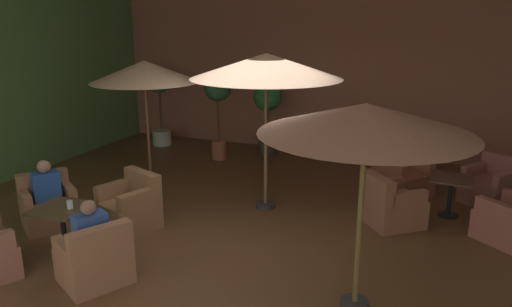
% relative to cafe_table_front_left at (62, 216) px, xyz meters
% --- Properties ---
extents(ground_plane, '(10.65, 9.87, 0.02)m').
position_rel_cafe_table_front_left_xyz_m(ground_plane, '(2.02, 1.58, -0.53)').
color(ground_plane, brown).
extents(wall_back_brick, '(10.65, 0.08, 3.77)m').
position_rel_cafe_table_front_left_xyz_m(wall_back_brick, '(2.02, 6.47, 1.36)').
color(wall_back_brick, '#A56249').
rests_on(wall_back_brick, ground_plane).
extents(cafe_table_front_left, '(0.75, 0.75, 0.66)m').
position_rel_cafe_table_front_left_xyz_m(cafe_table_front_left, '(0.00, 0.00, 0.00)').
color(cafe_table_front_left, black).
rests_on(cafe_table_front_left, ground_plane).
extents(armchair_front_left_north, '(0.97, 0.97, 0.86)m').
position_rel_cafe_table_front_left_xyz_m(armchair_front_left_north, '(0.37, 0.99, -0.20)').
color(armchair_front_left_north, '#8F633F').
rests_on(armchair_front_left_north, ground_plane).
extents(armchair_front_left_east, '(1.04, 1.04, 0.81)m').
position_rel_cafe_table_front_left_xyz_m(armchair_front_left_east, '(-0.87, 0.61, -0.22)').
color(armchair_front_left_east, '#A06848').
rests_on(armchair_front_left_east, ground_plane).
extents(armchair_front_left_west, '(0.99, 1.00, 0.81)m').
position_rel_cafe_table_front_left_xyz_m(armchair_front_left_west, '(0.94, -0.51, -0.23)').
color(armchair_front_left_west, '#A26949').
rests_on(armchair_front_left_west, ground_plane).
extents(cafe_table_front_right, '(0.70, 0.70, 0.66)m').
position_rel_cafe_table_front_left_xyz_m(cafe_table_front_right, '(4.93, 3.28, -0.01)').
color(cafe_table_front_right, black).
rests_on(cafe_table_front_right, ground_plane).
extents(armchair_front_right_north, '(1.13, 1.13, 0.91)m').
position_rel_cafe_table_front_left_xyz_m(armchair_front_right_north, '(4.11, 4.01, -0.19)').
color(armchair_front_right_north, '#9E593F').
rests_on(armchair_front_right_north, ground_plane).
extents(armchair_front_right_east, '(1.08, 1.08, 0.82)m').
position_rel_cafe_table_front_left_xyz_m(armchair_front_right_east, '(4.08, 2.59, -0.21)').
color(armchair_front_right_east, '#955E43').
rests_on(armchair_front_right_east, ground_plane).
extents(armchair_front_right_west, '(1.05, 1.06, 0.84)m').
position_rel_cafe_table_front_left_xyz_m(armchair_front_right_west, '(5.60, 4.15, -0.21)').
color(armchair_front_right_west, '#9A5B4C').
rests_on(armchair_front_right_west, ground_plane).
extents(patio_umbrella_tall_red, '(2.00, 2.00, 2.38)m').
position_rel_cafe_table_front_left_xyz_m(patio_umbrella_tall_red, '(-0.47, 2.83, 1.64)').
color(patio_umbrella_tall_red, '#2D2D2D').
rests_on(patio_umbrella_tall_red, ground_plane).
extents(patio_umbrella_center_beige, '(2.44, 2.44, 2.59)m').
position_rel_cafe_table_front_left_xyz_m(patio_umbrella_center_beige, '(2.02, 2.53, 1.86)').
color(patio_umbrella_center_beige, '#2D2D2D').
rests_on(patio_umbrella_center_beige, ground_plane).
extents(patio_umbrella_near_wall, '(2.20, 2.20, 2.31)m').
position_rel_cafe_table_front_left_xyz_m(patio_umbrella_near_wall, '(3.97, 0.13, 1.62)').
color(patio_umbrella_near_wall, '#2D2D2D').
rests_on(patio_umbrella_near_wall, ground_plane).
extents(potted_tree_left_corner, '(0.63, 0.63, 1.96)m').
position_rel_cafe_table_front_left_xyz_m(potted_tree_left_corner, '(-1.91, 5.52, 0.76)').
color(potted_tree_left_corner, silver).
rests_on(potted_tree_left_corner, ground_plane).
extents(potted_tree_mid_left, '(0.66, 0.66, 1.70)m').
position_rel_cafe_table_front_left_xyz_m(potted_tree_mid_left, '(0.88, 5.70, 0.60)').
color(potted_tree_mid_left, '#3A3829').
rests_on(potted_tree_mid_left, ground_plane).
extents(potted_tree_mid_right, '(0.60, 0.60, 1.93)m').
position_rel_cafe_table_front_left_xyz_m(potted_tree_mid_right, '(0.01, 4.89, 0.84)').
color(potted_tree_mid_right, '#AA5F41').
rests_on(potted_tree_mid_right, ground_plane).
extents(patron_blue_shirt, '(0.43, 0.46, 0.63)m').
position_rel_cafe_table_front_left_xyz_m(patron_blue_shirt, '(-0.84, 0.59, 0.18)').
color(patron_blue_shirt, '#264F9F').
rests_on(patron_blue_shirt, ground_plane).
extents(patron_with_friend, '(0.39, 0.44, 0.65)m').
position_rel_cafe_table_front_left_xyz_m(patron_with_friend, '(0.90, -0.49, 0.17)').
color(patron_with_friend, '#304F97').
rests_on(patron_with_friend, ground_plane).
extents(iced_drink_cup, '(0.08, 0.08, 0.11)m').
position_rel_cafe_table_front_left_xyz_m(iced_drink_cup, '(0.14, 0.01, 0.19)').
color(iced_drink_cup, white).
rests_on(iced_drink_cup, cafe_table_front_left).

